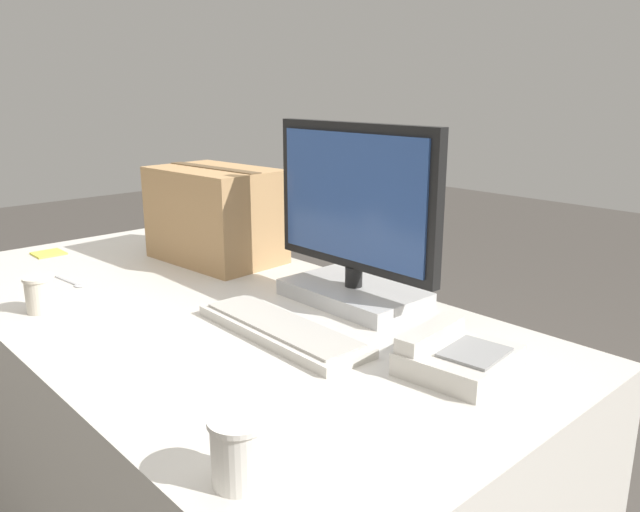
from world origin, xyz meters
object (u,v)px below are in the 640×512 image
Objects in this scene: keyboard at (281,329)px; paper_cup_left at (40,294)px; monitor at (354,232)px; cardboard_box at (216,215)px; sticky_note_pad at (49,253)px; paper_cup_right at (240,450)px; spoon at (73,283)px; desk_phone at (455,356)px.

paper_cup_left is (-0.51, -0.34, 0.03)m from keyboard.
cardboard_box is (-0.57, -0.03, -0.04)m from monitor.
keyboard is 1.05m from sticky_note_pad.
monitor is 5.23× the size of paper_cup_right.
spoon is 0.37m from sticky_note_pad.
sticky_note_pad is at bearing -171.67° from keyboard.
desk_phone reaches higher than keyboard.
spoon is (-1.05, 0.18, -0.05)m from paper_cup_right.
paper_cup_left is 0.90× the size of paper_cup_right.
desk_phone reaches higher than sticky_note_pad.
spoon is at bearing -143.37° from monitor.
paper_cup_left is (-0.46, -0.61, -0.14)m from monitor.
paper_cup_right is at bearing -2.57° from paper_cup_left.
desk_phone is 2.53× the size of paper_cup_left.
paper_cup_right reaches higher than desk_phone.
keyboard is 5.06× the size of sticky_note_pad.
paper_cup_right is (0.37, -0.38, 0.04)m from keyboard.
paper_cup_left reaches higher than spoon.
monitor is 2.30× the size of desk_phone.
paper_cup_right is at bearing -43.87° from keyboard.
paper_cup_right reaches higher than paper_cup_left.
paper_cup_right reaches higher than spoon.
monitor is 0.32m from keyboard.
keyboard is 5.22× the size of paper_cup_left.
sticky_note_pad reaches higher than spoon.
cardboard_box is at bearing 159.87° from keyboard.
spoon is 0.36× the size of cardboard_box.
desk_phone is at bearing 11.86° from spoon.
cardboard_box reaches higher than desk_phone.
cardboard_box is (-0.99, 0.62, 0.09)m from paper_cup_right.
desk_phone is (0.41, -0.14, -0.15)m from monitor.
cardboard_box reaches higher than keyboard.
keyboard is at bearing -21.45° from cardboard_box.
desk_phone is at bearing 91.09° from paper_cup_right.
spoon is at bearing -169.14° from desk_phone.
paper_cup_right is (0.01, -0.51, 0.02)m from desk_phone.
paper_cup_left is 0.21× the size of cardboard_box.
desk_phone is 2.27× the size of paper_cup_right.
cardboard_box is at bearing 100.79° from paper_cup_left.
sticky_note_pad is (-1.41, -0.26, -0.03)m from desk_phone.
cardboard_box is (-0.11, 0.58, 0.10)m from paper_cup_left.
paper_cup_right is at bearing -9.93° from sticky_note_pad.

